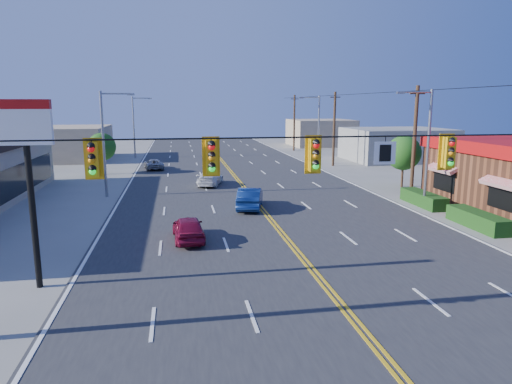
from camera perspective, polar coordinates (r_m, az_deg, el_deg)
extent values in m
plane|color=gray|center=(16.62, 10.95, -14.30)|extent=(160.00, 160.00, 0.00)
cube|color=#2D2D30|center=(35.16, -0.60, -0.55)|extent=(20.00, 120.00, 0.06)
cylinder|color=black|center=(15.10, 11.78, 6.79)|extent=(24.00, 0.05, 0.05)
cube|color=white|center=(15.62, 15.81, 4.72)|extent=(0.75, 0.04, 0.75)
cube|color=#D89E0C|center=(14.31, -19.74, 3.85)|extent=(0.55, 0.34, 1.25)
cube|color=#D89E0C|center=(14.13, -5.59, 4.36)|extent=(0.55, 0.34, 1.25)
cube|color=#D89E0C|center=(14.75, 7.34, 4.60)|extent=(0.55, 0.34, 1.25)
cube|color=#D89E0C|center=(16.75, 22.94, 4.57)|extent=(0.55, 0.34, 1.25)
cube|color=#194214|center=(31.78, 22.84, -1.89)|extent=(1.20, 9.00, 0.90)
cylinder|color=black|center=(19.24, -26.12, -2.30)|extent=(0.24, 0.24, 6.00)
cube|color=white|center=(18.83, -26.94, 7.23)|extent=(1.90, 0.30, 1.30)
cylinder|color=gray|center=(32.67, 20.68, 4.91)|extent=(0.20, 0.20, 8.00)
cylinder|color=gray|center=(31.99, 19.41, 11.71)|extent=(2.20, 0.12, 0.12)
cube|color=gray|center=(31.47, 17.62, 11.74)|extent=(0.50, 0.25, 0.15)
cylinder|color=gray|center=(54.66, 7.83, 7.65)|extent=(0.20, 0.20, 8.00)
cylinder|color=gray|center=(54.25, 6.81, 11.67)|extent=(2.20, 0.12, 0.12)
cube|color=gray|center=(53.95, 5.66, 11.64)|extent=(0.50, 0.25, 0.15)
cylinder|color=gray|center=(36.54, -18.52, 5.61)|extent=(0.20, 0.20, 8.00)
cylinder|color=gray|center=(36.28, -17.13, 11.68)|extent=(2.20, 0.12, 0.12)
cube|color=gray|center=(36.16, -15.37, 11.69)|extent=(0.50, 0.25, 0.15)
cylinder|color=gray|center=(62.32, -15.03, 7.78)|extent=(0.20, 0.20, 8.00)
cylinder|color=gray|center=(62.16, -14.17, 11.32)|extent=(2.20, 0.12, 0.12)
cube|color=gray|center=(62.09, -13.14, 11.32)|extent=(0.50, 0.25, 0.15)
cylinder|color=#47301E|center=(36.70, 19.18, 5.91)|extent=(0.28, 0.28, 8.40)
cylinder|color=#47301E|center=(53.13, 9.74, 7.72)|extent=(0.28, 0.28, 8.40)
cylinder|color=#47301E|center=(70.34, 4.80, 8.59)|extent=(0.28, 0.28, 8.40)
cylinder|color=#47301E|center=(41.17, 17.82, 2.05)|extent=(0.20, 0.20, 2.10)
sphere|color=#235B19|center=(40.94, 17.97, 4.67)|extent=(2.94, 2.94, 2.94)
cylinder|color=#47301E|center=(48.95, -18.59, 3.28)|extent=(0.20, 0.20, 2.00)
sphere|color=#235B19|center=(48.76, -18.72, 5.38)|extent=(2.80, 2.80, 2.80)
cube|color=gray|center=(60.83, 17.18, 5.70)|extent=(12.00, 10.00, 4.00)
cube|color=tan|center=(63.86, -23.04, 5.64)|extent=(11.00, 12.00, 4.20)
cube|color=tan|center=(80.01, 8.07, 7.36)|extent=(10.00, 10.00, 4.40)
imported|color=maroon|center=(23.99, -8.44, -4.63)|extent=(1.73, 3.86, 1.29)
imported|color=navy|center=(30.95, -0.75, -0.84)|extent=(2.49, 4.57, 1.43)
imported|color=silver|center=(40.03, -5.76, 1.66)|extent=(2.81, 4.60, 1.24)
imported|color=#939498|center=(50.87, -12.66, 3.35)|extent=(2.40, 4.21, 1.11)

